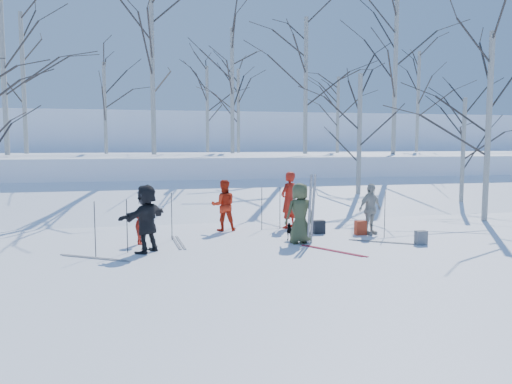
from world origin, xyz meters
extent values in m
plane|color=white|center=(0.00, 0.00, 0.00)|extent=(120.00, 120.00, 0.00)
cube|color=white|center=(0.00, 7.00, 0.15)|extent=(70.00, 9.49, 4.12)
cube|color=white|center=(0.00, 17.00, 1.00)|extent=(70.00, 18.00, 2.20)
cube|color=white|center=(0.00, 38.00, 2.00)|extent=(90.00, 30.00, 6.00)
imported|color=#3D462A|center=(0.92, 0.18, 0.83)|extent=(0.87, 0.63, 1.65)
imported|color=#A91C0F|center=(1.33, 2.60, 0.91)|extent=(0.79, 0.75, 1.82)
imported|color=red|center=(-0.79, 2.59, 0.80)|extent=(0.79, 0.62, 1.59)
imported|color=#A91C0F|center=(-3.31, 0.98, 0.47)|extent=(0.52, 0.68, 0.93)
imported|color=beige|center=(3.38, 0.98, 0.76)|extent=(0.97, 0.69, 1.53)
imported|color=black|center=(-3.16, -0.05, 0.86)|extent=(1.42, 1.53, 1.71)
imported|color=black|center=(0.85, 0.51, 0.25)|extent=(0.48, 0.64, 0.49)
cube|color=silver|center=(1.13, -0.03, 0.95)|extent=(0.11, 0.17, 1.90)
cube|color=silver|center=(1.24, 0.01, 0.95)|extent=(0.11, 0.23, 1.89)
cylinder|color=black|center=(1.01, 2.51, 0.67)|extent=(0.02, 0.02, 1.34)
cylinder|color=black|center=(-3.63, 0.03, 0.67)|extent=(0.02, 0.02, 1.34)
cylinder|color=black|center=(-2.45, 1.42, 0.67)|extent=(0.02, 0.02, 1.34)
cylinder|color=black|center=(3.57, 0.42, 0.67)|extent=(0.02, 0.02, 1.34)
cylinder|color=black|center=(-4.37, -0.27, 0.67)|extent=(0.02, 0.02, 1.34)
cylinder|color=black|center=(0.40, 2.44, 0.67)|extent=(0.02, 0.02, 1.34)
cube|color=#AA331A|center=(3.08, 0.98, 0.21)|extent=(0.32, 0.22, 0.42)
cube|color=slate|center=(4.05, -0.74, 0.19)|extent=(0.30, 0.20, 0.38)
cube|color=black|center=(1.94, 1.44, 0.20)|extent=(0.34, 0.24, 0.40)
camera|label=1|loc=(-3.24, -12.64, 2.73)|focal=35.00mm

